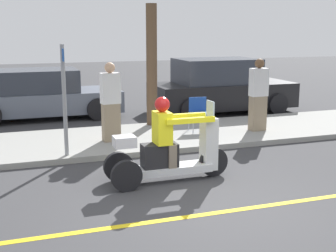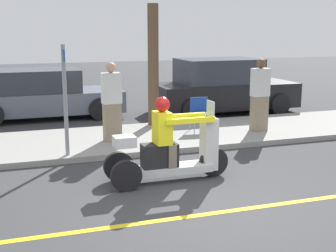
{
  "view_description": "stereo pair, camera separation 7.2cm",
  "coord_description": "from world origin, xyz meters",
  "px_view_note": "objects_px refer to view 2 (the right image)",
  "views": [
    {
      "loc": [
        -2.83,
        -5.77,
        2.64
      ],
      "look_at": [
        -0.24,
        1.6,
        0.98
      ],
      "focal_mm": 50.0,
      "sensor_mm": 36.0,
      "label": 1
    },
    {
      "loc": [
        -2.76,
        -5.8,
        2.64
      ],
      "look_at": [
        -0.24,
        1.6,
        0.98
      ],
      "focal_mm": 50.0,
      "sensor_mm": 36.0,
      "label": 2
    }
  ],
  "objects_px": {
    "spectator_with_child": "(112,104)",
    "folding_chair_set_back": "(200,110)",
    "spectator_mid_group": "(260,96)",
    "tree_trunk": "(153,65)",
    "motorcycle_trike": "(169,151)",
    "parked_car_lot_center": "(222,87)",
    "street_sign": "(65,96)",
    "parked_car_lot_left": "(42,95)"
  },
  "relations": [
    {
      "from": "spectator_mid_group",
      "to": "parked_car_lot_left",
      "type": "height_order",
      "value": "spectator_mid_group"
    },
    {
      "from": "spectator_mid_group",
      "to": "street_sign",
      "type": "relative_size",
      "value": 0.81
    },
    {
      "from": "spectator_with_child",
      "to": "tree_trunk",
      "type": "relative_size",
      "value": 0.57
    },
    {
      "from": "spectator_mid_group",
      "to": "folding_chair_set_back",
      "type": "distance_m",
      "value": 1.5
    },
    {
      "from": "parked_car_lot_center",
      "to": "spectator_with_child",
      "type": "bearing_deg",
      "value": -143.43
    },
    {
      "from": "motorcycle_trike",
      "to": "spectator_with_child",
      "type": "relative_size",
      "value": 1.25
    },
    {
      "from": "motorcycle_trike",
      "to": "parked_car_lot_center",
      "type": "distance_m",
      "value": 6.95
    },
    {
      "from": "folding_chair_set_back",
      "to": "street_sign",
      "type": "bearing_deg",
      "value": -160.02
    },
    {
      "from": "parked_car_lot_center",
      "to": "motorcycle_trike",
      "type": "bearing_deg",
      "value": -122.94
    },
    {
      "from": "tree_trunk",
      "to": "spectator_mid_group",
      "type": "bearing_deg",
      "value": -34.02
    },
    {
      "from": "spectator_mid_group",
      "to": "parked_car_lot_left",
      "type": "distance_m",
      "value": 6.38
    },
    {
      "from": "motorcycle_trike",
      "to": "spectator_with_child",
      "type": "bearing_deg",
      "value": 98.4
    },
    {
      "from": "motorcycle_trike",
      "to": "street_sign",
      "type": "height_order",
      "value": "street_sign"
    },
    {
      "from": "parked_car_lot_center",
      "to": "parked_car_lot_left",
      "type": "xyz_separation_m",
      "value": [
        -5.43,
        0.86,
        -0.1
      ]
    },
    {
      "from": "spectator_mid_group",
      "to": "spectator_with_child",
      "type": "relative_size",
      "value": 1.0
    },
    {
      "from": "motorcycle_trike",
      "to": "tree_trunk",
      "type": "bearing_deg",
      "value": 76.39
    },
    {
      "from": "motorcycle_trike",
      "to": "street_sign",
      "type": "bearing_deg",
      "value": 129.25
    },
    {
      "from": "spectator_mid_group",
      "to": "folding_chair_set_back",
      "type": "relative_size",
      "value": 2.16
    },
    {
      "from": "parked_car_lot_left",
      "to": "street_sign",
      "type": "height_order",
      "value": "street_sign"
    },
    {
      "from": "parked_car_lot_left",
      "to": "spectator_with_child",
      "type": "bearing_deg",
      "value": -72.56
    },
    {
      "from": "folding_chair_set_back",
      "to": "parked_car_lot_center",
      "type": "relative_size",
      "value": 0.18
    },
    {
      "from": "tree_trunk",
      "to": "street_sign",
      "type": "bearing_deg",
      "value": -137.56
    },
    {
      "from": "spectator_with_child",
      "to": "street_sign",
      "type": "xyz_separation_m",
      "value": [
        -1.11,
        -0.88,
        0.35
      ]
    },
    {
      "from": "motorcycle_trike",
      "to": "tree_trunk",
      "type": "height_order",
      "value": "tree_trunk"
    },
    {
      "from": "parked_car_lot_center",
      "to": "parked_car_lot_left",
      "type": "bearing_deg",
      "value": 171.01
    },
    {
      "from": "spectator_with_child",
      "to": "street_sign",
      "type": "relative_size",
      "value": 0.8
    },
    {
      "from": "spectator_mid_group",
      "to": "spectator_with_child",
      "type": "xyz_separation_m",
      "value": [
        -3.67,
        0.1,
        -0.0
      ]
    },
    {
      "from": "street_sign",
      "to": "parked_car_lot_left",
      "type": "bearing_deg",
      "value": 91.59
    },
    {
      "from": "folding_chair_set_back",
      "to": "spectator_mid_group",
      "type": "bearing_deg",
      "value": -18.17
    },
    {
      "from": "spectator_with_child",
      "to": "folding_chair_set_back",
      "type": "height_order",
      "value": "spectator_with_child"
    },
    {
      "from": "street_sign",
      "to": "tree_trunk",
      "type": "bearing_deg",
      "value": 42.44
    },
    {
      "from": "motorcycle_trike",
      "to": "parked_car_lot_center",
      "type": "bearing_deg",
      "value": 57.06
    },
    {
      "from": "motorcycle_trike",
      "to": "parked_car_lot_center",
      "type": "xyz_separation_m",
      "value": [
        3.78,
        5.83,
        0.24
      ]
    },
    {
      "from": "spectator_with_child",
      "to": "tree_trunk",
      "type": "xyz_separation_m",
      "value": [
        1.41,
        1.43,
        0.7
      ]
    },
    {
      "from": "street_sign",
      "to": "folding_chair_set_back",
      "type": "bearing_deg",
      "value": 19.98
    },
    {
      "from": "spectator_mid_group",
      "to": "spectator_with_child",
      "type": "distance_m",
      "value": 3.67
    },
    {
      "from": "spectator_with_child",
      "to": "folding_chair_set_back",
      "type": "distance_m",
      "value": 2.33
    },
    {
      "from": "folding_chair_set_back",
      "to": "street_sign",
      "type": "distance_m",
      "value": 3.67
    },
    {
      "from": "parked_car_lot_left",
      "to": "spectator_mid_group",
      "type": "bearing_deg",
      "value": -39.56
    },
    {
      "from": "spectator_mid_group",
      "to": "tree_trunk",
      "type": "distance_m",
      "value": 2.82
    },
    {
      "from": "motorcycle_trike",
      "to": "parked_car_lot_left",
      "type": "relative_size",
      "value": 0.49
    },
    {
      "from": "parked_car_lot_center",
      "to": "street_sign",
      "type": "bearing_deg",
      "value": -143.06
    }
  ]
}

